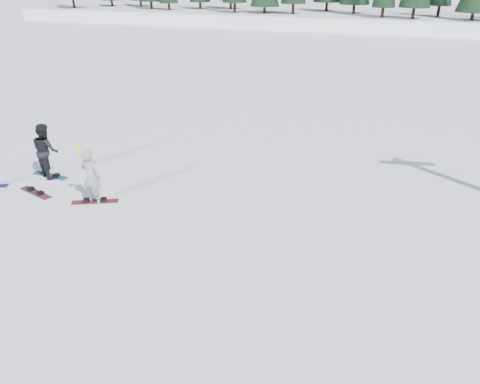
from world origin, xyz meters
name	(u,v)px	position (x,y,z in m)	size (l,w,h in m)	color
ground	(68,209)	(0.00, 0.00, 0.00)	(420.00, 420.00, 0.00)	white
alpine_backdrop	(356,26)	(-11.72, 189.17, -13.97)	(412.50, 227.00, 53.20)	white
snowboarder_woman	(91,176)	(0.52, 0.71, 0.92)	(0.68, 0.46, 1.98)	#96979B
snowboarder_man	(46,150)	(-2.30, 1.99, 1.00)	(0.97, 0.76, 2.00)	black
snowboard_woman	(95,202)	(0.52, 0.71, 0.01)	(1.50, 0.28, 0.03)	maroon
snowboard_man	(51,176)	(-2.30, 1.99, 0.01)	(1.50, 0.28, 0.03)	#1C649B
snowboard_loose_b	(35,193)	(-1.80, 0.62, 0.01)	(1.50, 0.28, 0.03)	maroon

